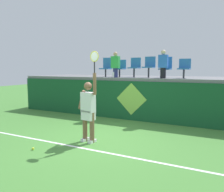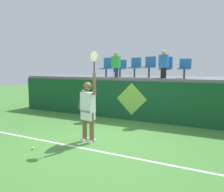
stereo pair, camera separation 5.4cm
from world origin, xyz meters
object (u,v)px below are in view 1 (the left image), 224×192
tennis_ball (33,149)px  spectator_1 (163,64)px  stadium_chair_0 (106,67)px  stadium_chair_5 (184,67)px  stadium_chair_3 (149,66)px  stadium_chair_4 (166,67)px  spectator_0 (115,64)px  tennis_player (88,109)px  stadium_chair_1 (120,67)px  water_bottle (113,75)px  stadium_chair_2 (135,66)px

tennis_ball → spectator_1: 5.49m
stadium_chair_0 → stadium_chair_5: bearing=-0.2°
stadium_chair_0 → spectator_1: (2.66, -0.40, 0.10)m
stadium_chair_3 → spectator_1: 0.78m
stadium_chair_4 → stadium_chair_5: (0.71, -0.01, -0.02)m
spectator_0 → stadium_chair_0: bearing=144.9°
stadium_chair_3 → spectator_1: (0.67, -0.40, 0.06)m
tennis_ball → stadium_chair_3: 5.60m
tennis_player → stadium_chair_1: 4.05m
water_bottle → stadium_chair_3: stadium_chair_3 is taller
stadium_chair_3 → spectator_0: 1.39m
tennis_player → tennis_ball: size_ratio=37.84×
stadium_chair_0 → stadium_chair_3: size_ratio=0.99×
spectator_0 → spectator_1: (1.97, 0.08, 0.01)m
stadium_chair_3 → stadium_chair_5: 1.39m
stadium_chair_3 → stadium_chair_1: bearing=-179.8°
stadium_chair_1 → stadium_chair_5: size_ratio=1.00×
stadium_chair_0 → stadium_chair_1: bearing=-0.9°
spectator_0 → spectator_1: 1.98m
stadium_chair_0 → stadium_chair_1: (0.69, -0.01, -0.04)m
tennis_ball → stadium_chair_4: (2.07, 4.99, 2.08)m
water_bottle → spectator_0: spectator_0 is taller
stadium_chair_0 → stadium_chair_5: (3.37, -0.01, -0.04)m
stadium_chair_2 → stadium_chair_5: stadium_chair_2 is taller
stadium_chair_0 → spectator_0: spectator_0 is taller
stadium_chair_4 → water_bottle: bearing=-163.0°
spectator_0 → stadium_chair_2: bearing=35.2°
stadium_chair_4 → spectator_0: size_ratio=0.79×
tennis_ball → water_bottle: bearing=89.1°
spectator_1 → stadium_chair_0: bearing=171.4°
stadium_chair_3 → stadium_chair_4: (0.67, 0.01, -0.05)m
tennis_ball → stadium_chair_3: bearing=74.3°
stadium_chair_5 → spectator_0: (-2.69, -0.47, 0.12)m
water_bottle → stadium_chair_4: bearing=17.0°
stadium_chair_4 → stadium_chair_5: size_ratio=1.11×
tennis_player → stadium_chair_3: bearing=82.5°
stadium_chair_4 → spectator_0: 2.03m
tennis_player → spectator_1: bearing=71.1°
water_bottle → stadium_chair_2: bearing=40.9°
stadium_chair_4 → spectator_1: spectator_1 is taller
stadium_chair_1 → stadium_chair_2: size_ratio=0.91×
tennis_ball → stadium_chair_1: stadium_chair_1 is taller
tennis_player → spectator_1: (1.17, 3.40, 1.28)m
stadium_chair_3 → stadium_chair_5: (1.38, -0.00, -0.07)m
water_bottle → stadium_chair_5: (2.72, 0.60, 0.30)m
stadium_chair_5 → spectator_1: spectator_1 is taller
tennis_ball → stadium_chair_3: (1.40, 4.99, 2.13)m
spectator_1 → water_bottle: bearing=-174.1°
stadium_chair_5 → stadium_chair_1: bearing=180.0°
tennis_player → tennis_ball: (-0.90, -1.18, -0.91)m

